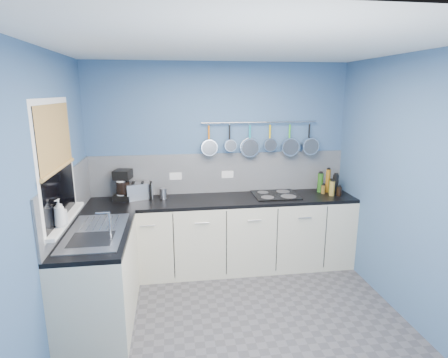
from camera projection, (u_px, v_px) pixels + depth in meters
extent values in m
cube|color=#47474C|center=(241.00, 327.00, 3.44)|extent=(3.20, 3.00, 0.02)
cube|color=white|center=(244.00, 44.00, 2.85)|extent=(3.20, 3.00, 0.02)
cube|color=#3E5F89|center=(219.00, 165.00, 4.59)|extent=(3.20, 0.02, 2.50)
cube|color=#3E5F89|center=(305.00, 292.00, 1.69)|extent=(3.20, 0.02, 2.50)
cube|color=#3E5F89|center=(45.00, 207.00, 2.92)|extent=(0.02, 3.00, 2.50)
cube|color=#3E5F89|center=(413.00, 192.00, 3.37)|extent=(0.02, 3.00, 2.50)
cube|color=gray|center=(220.00, 173.00, 4.60)|extent=(3.20, 0.02, 0.50)
cube|color=gray|center=(69.00, 198.00, 3.52)|extent=(0.02, 1.80, 0.50)
cube|color=beige|center=(223.00, 235.00, 4.49)|extent=(3.20, 0.60, 0.86)
cube|color=black|center=(223.00, 200.00, 4.38)|extent=(3.20, 0.60, 0.04)
cube|color=beige|center=(100.00, 279.00, 3.44)|extent=(0.60, 1.20, 0.86)
cube|color=black|center=(96.00, 234.00, 3.34)|extent=(0.60, 1.20, 0.04)
cube|color=white|center=(56.00, 163.00, 3.14)|extent=(0.01, 1.00, 1.10)
cube|color=black|center=(57.00, 163.00, 3.14)|extent=(0.01, 0.90, 1.00)
cube|color=tan|center=(55.00, 137.00, 3.09)|extent=(0.01, 0.90, 0.55)
cube|color=white|center=(66.00, 220.00, 3.26)|extent=(0.10, 0.98, 0.03)
cube|color=silver|center=(96.00, 232.00, 3.33)|extent=(0.50, 0.95, 0.01)
cube|color=white|center=(176.00, 176.00, 4.51)|extent=(0.15, 0.01, 0.09)
cube|color=white|center=(228.00, 175.00, 4.60)|extent=(0.15, 0.01, 0.09)
cylinder|color=silver|center=(260.00, 122.00, 4.48)|extent=(1.45, 0.02, 0.02)
imported|color=white|center=(59.00, 213.00, 3.03)|extent=(0.12, 0.12, 0.24)
imported|color=white|center=(62.00, 214.00, 3.11)|extent=(0.10, 0.10, 0.17)
cylinder|color=white|center=(121.00, 190.00, 4.28)|extent=(0.13, 0.13, 0.24)
cube|color=silver|center=(138.00, 191.00, 4.35)|extent=(0.34, 0.26, 0.19)
cylinder|color=silver|center=(163.00, 193.00, 4.36)|extent=(0.09, 0.09, 0.12)
cube|color=black|center=(275.00, 195.00, 4.51)|extent=(0.54, 0.48, 0.01)
cylinder|color=brown|center=(332.00, 186.00, 4.67)|extent=(0.06, 0.06, 0.13)
cylinder|color=#8C5914|center=(328.00, 181.00, 4.63)|extent=(0.06, 0.06, 0.29)
cylinder|color=#265919|center=(320.00, 183.00, 4.64)|extent=(0.07, 0.07, 0.24)
cylinder|color=black|center=(335.00, 184.00, 4.59)|extent=(0.07, 0.07, 0.24)
cylinder|color=#3F721E|center=(331.00, 187.00, 4.57)|extent=(0.06, 0.06, 0.17)
cylinder|color=brown|center=(323.00, 189.00, 4.58)|extent=(0.06, 0.06, 0.11)
cylinder|color=black|center=(339.00, 191.00, 4.48)|extent=(0.06, 0.06, 0.11)
cylinder|color=olive|center=(332.00, 188.00, 4.48)|extent=(0.06, 0.06, 0.18)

